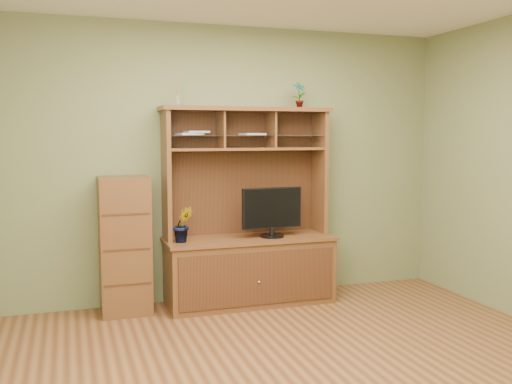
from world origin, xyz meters
name	(u,v)px	position (x,y,z in m)	size (l,w,h in m)	color
room	(311,178)	(0.00, 0.00, 1.35)	(4.54, 4.04, 2.74)	#562F18
media_hutch	(249,250)	(0.11, 1.73, 0.52)	(1.66, 0.61, 1.90)	#4F2D16
monitor	(272,211)	(0.32, 1.65, 0.90)	(0.61, 0.23, 0.48)	black
orchid_plant	(183,224)	(-0.55, 1.65, 0.82)	(0.18, 0.15, 0.33)	#22521C
top_plant	(299,95)	(0.66, 1.80, 2.03)	(0.14, 0.09, 0.26)	#2B6B25
reed_diffuser	(178,94)	(-0.55, 1.80, 2.01)	(0.06, 0.06, 0.29)	silver
magazines	(213,133)	(-0.22, 1.80, 1.65)	(0.88, 0.22, 0.04)	#9E9FA3
side_cabinet	(125,245)	(-1.06, 1.78, 0.63)	(0.45, 0.41, 1.26)	#4F2D16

